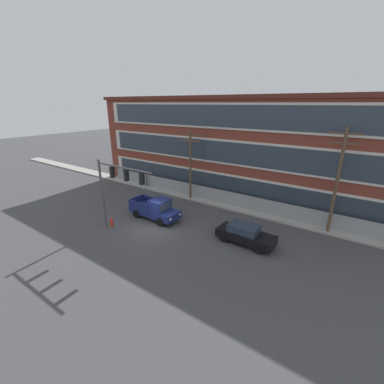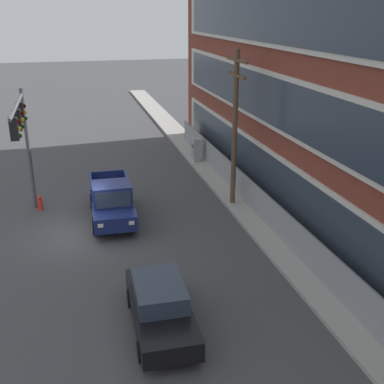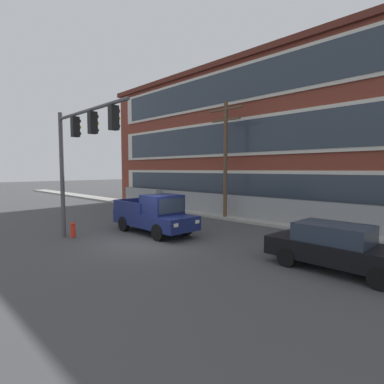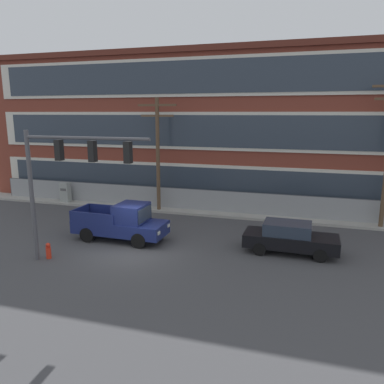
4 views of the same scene
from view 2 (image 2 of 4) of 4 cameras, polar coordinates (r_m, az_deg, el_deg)
The scene contains 9 objects.
ground_plane at distance 22.51m, azimuth -12.97°, elevation -5.00°, with size 160.00×160.00×0.00m, color #424244.
sidewalk_building_side at distance 23.97m, azimuth 7.26°, elevation -2.76°, with size 80.00×1.82×0.16m, color #9E9B93.
chain_link_fence at distance 22.76m, azimuth 8.78°, elevation -2.09°, with size 32.49×0.06×1.64m.
traffic_signal_mast at distance 23.08m, azimuth -19.46°, elevation 6.86°, with size 6.07×0.43×6.13m.
pickup_truck_navy at distance 23.43m, azimuth -9.47°, elevation -1.10°, with size 5.22×2.11×2.08m.
sedan_black at distance 15.74m, azimuth -3.79°, elevation -13.26°, with size 4.61×1.91×1.56m.
utility_pole_near_corner at distance 23.99m, azimuth 5.12°, elevation 8.29°, with size 2.74×0.26×7.88m.
electrical_cabinet at distance 32.08m, azimuth 0.54°, elevation 4.94°, with size 0.71×0.53×1.63m.
fire_hydrant at distance 25.69m, azimuth -17.54°, elevation -1.23°, with size 0.24×0.24×0.78m.
Camera 2 is at (20.36, -0.00, 9.61)m, focal length 45.00 mm.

